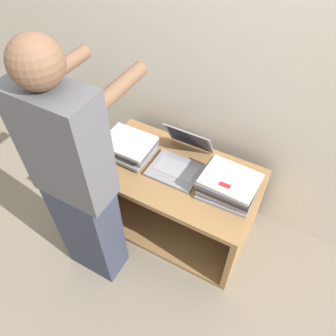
# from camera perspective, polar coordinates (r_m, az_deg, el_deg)

# --- Properties ---
(ground_plane) EXTENTS (12.00, 12.00, 0.00)m
(ground_plane) POSITION_cam_1_polar(r_m,az_deg,el_deg) (2.36, -2.55, -14.81)
(ground_plane) COLOR #756B5B
(wall_back) EXTENTS (8.00, 0.05, 2.40)m
(wall_back) POSITION_cam_1_polar(r_m,az_deg,el_deg) (1.94, 7.54, 20.00)
(wall_back) COLOR beige
(wall_back) RESTS_ON ground_plane
(cart) EXTENTS (1.05, 0.60, 0.57)m
(cart) POSITION_cam_1_polar(r_m,az_deg,el_deg) (2.28, 1.81, -4.45)
(cart) COLOR olive
(cart) RESTS_ON ground_plane
(laptop_open) EXTENTS (0.31, 0.37, 0.23)m
(laptop_open) POSITION_cam_1_polar(r_m,az_deg,el_deg) (2.03, 2.06, 1.41)
(laptop_open) COLOR gray
(laptop_open) RESTS_ON cart
(laptop_stack_left) EXTENTS (0.33, 0.27, 0.11)m
(laptop_stack_left) POSITION_cam_1_polar(r_m,az_deg,el_deg) (2.12, -6.97, 3.68)
(laptop_stack_left) COLOR slate
(laptop_stack_left) RESTS_ON cart
(laptop_stack_right) EXTENTS (0.33, 0.27, 0.13)m
(laptop_stack_right) POSITION_cam_1_polar(r_m,az_deg,el_deg) (1.91, 10.48, -3.00)
(laptop_stack_right) COLOR gray
(laptop_stack_right) RESTS_ON cart
(person) EXTENTS (0.40, 0.52, 1.59)m
(person) POSITION_cam_1_polar(r_m,az_deg,el_deg) (1.74, -15.51, -2.79)
(person) COLOR #2D3342
(person) RESTS_ON ground_plane
(inventory_tag) EXTENTS (0.06, 0.02, 0.01)m
(inventory_tag) POSITION_cam_1_polar(r_m,az_deg,el_deg) (1.81, 9.90, -2.95)
(inventory_tag) COLOR red
(inventory_tag) RESTS_ON laptop_stack_right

